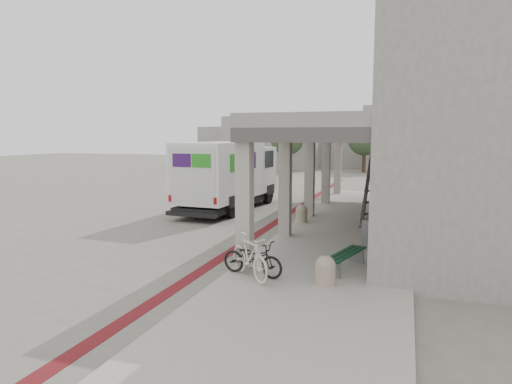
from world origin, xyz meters
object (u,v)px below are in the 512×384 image
(fedex_truck, at_px, (229,174))
(bench, at_px, (345,258))
(bicycle_black, at_px, (252,258))
(utility_cabinet, at_px, (371,234))
(bicycle_cream, at_px, (249,256))

(fedex_truck, height_order, bench, fedex_truck)
(fedex_truck, relative_size, bench, 4.02)
(bench, xyz_separation_m, bicycle_black, (-2.07, -1.19, 0.12))
(utility_cabinet, height_order, bicycle_black, utility_cabinet)
(bench, height_order, bicycle_cream, bicycle_cream)
(bicycle_black, bearing_deg, bicycle_cream, -167.83)
(bicycle_cream, bearing_deg, utility_cabinet, 10.67)
(bench, bearing_deg, utility_cabinet, 95.45)
(bicycle_black, xyz_separation_m, bicycle_cream, (0.00, -0.22, 0.10))
(bench, bearing_deg, fedex_truck, 143.13)
(bench, bearing_deg, bicycle_black, -134.77)
(utility_cabinet, height_order, bicycle_cream, bicycle_cream)
(utility_cabinet, bearing_deg, fedex_truck, 148.29)
(utility_cabinet, xyz_separation_m, bicycle_cream, (-2.50, -3.84, 0.08))
(fedex_truck, bearing_deg, bicycle_cream, -62.45)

